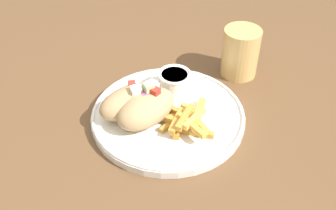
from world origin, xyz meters
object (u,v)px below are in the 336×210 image
at_px(pita_sandwich_far, 130,101).
at_px(water_glass, 240,54).
at_px(pita_sandwich_near, 145,108).
at_px(sauce_ramekin, 174,81).
at_px(plate, 168,115).
at_px(fries_pile, 187,120).

xyz_separation_m(pita_sandwich_far, water_glass, (0.23, 0.12, 0.00)).
height_order(pita_sandwich_near, sauce_ramekin, pita_sandwich_near).
height_order(pita_sandwich_far, water_glass, water_glass).
relative_size(pita_sandwich_far, water_glass, 1.33).
distance_m(plate, pita_sandwich_near, 0.05).
distance_m(plate, pita_sandwich_far, 0.07).
height_order(plate, sauce_ramekin, sauce_ramekin).
distance_m(plate, fries_pile, 0.05).
relative_size(fries_pile, sauce_ramekin, 1.80).
distance_m(pita_sandwich_near, fries_pile, 0.07).
bearing_deg(fries_pile, pita_sandwich_near, 164.80).
relative_size(plate, pita_sandwich_far, 2.06).
bearing_deg(sauce_ramekin, plate, -107.05).
distance_m(fries_pile, water_glass, 0.21).
bearing_deg(fries_pile, plate, 131.60).
relative_size(pita_sandwich_near, pita_sandwich_far, 1.01).
height_order(pita_sandwich_near, water_glass, water_glass).
relative_size(pita_sandwich_near, water_glass, 1.35).
bearing_deg(fries_pile, pita_sandwich_far, 156.52).
height_order(fries_pile, water_glass, water_glass).
bearing_deg(pita_sandwich_near, fries_pile, -53.76).
bearing_deg(plate, water_glass, 38.14).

